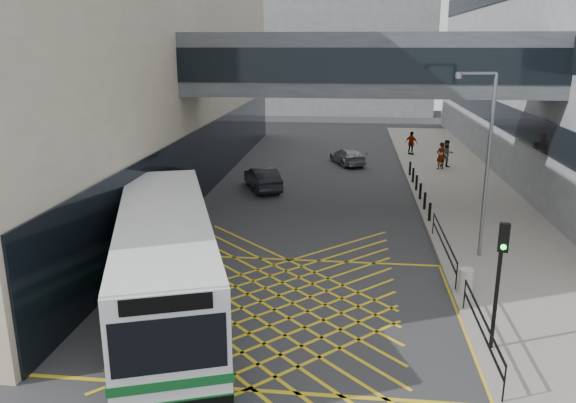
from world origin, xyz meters
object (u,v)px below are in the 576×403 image
(pedestrian_a, at_px, (441,156))
(pedestrian_b, at_px, (447,154))
(bus, at_px, (166,258))
(pedestrian_c, at_px, (411,143))
(car_silver, at_px, (348,156))
(litter_bin, at_px, (465,281))
(car_white, at_px, (164,256))
(car_dark, at_px, (263,179))
(street_lamp, at_px, (485,155))
(traffic_light, at_px, (500,268))

(pedestrian_a, distance_m, pedestrian_b, 0.87)
(bus, relative_size, pedestrian_c, 6.89)
(car_silver, distance_m, litter_bin, 22.51)
(pedestrian_b, bearing_deg, car_silver, 160.53)
(bus, xyz_separation_m, car_white, (-1.03, 2.77, -1.05))
(car_dark, xyz_separation_m, street_lamp, (10.37, -10.28, 3.63))
(bus, distance_m, pedestrian_a, 25.46)
(car_silver, bearing_deg, street_lamp, 84.97)
(car_dark, relative_size, pedestrian_a, 2.35)
(car_silver, bearing_deg, pedestrian_c, -165.98)
(car_silver, bearing_deg, pedestrian_a, 143.54)
(car_silver, relative_size, pedestrian_b, 2.12)
(litter_bin, relative_size, pedestrian_b, 0.46)
(car_silver, bearing_deg, bus, 55.63)
(car_dark, distance_m, pedestrian_a, 13.03)
(car_silver, height_order, street_lamp, street_lamp)
(pedestrian_a, distance_m, pedestrian_c, 5.40)
(car_white, xyz_separation_m, car_silver, (6.63, 21.42, -0.15))
(bus, relative_size, litter_bin, 14.13)
(car_silver, relative_size, litter_bin, 4.61)
(car_white, xyz_separation_m, traffic_light, (10.95, -4.44, 1.83))
(car_white, relative_size, litter_bin, 5.57)
(car_silver, relative_size, street_lamp, 0.55)
(car_dark, xyz_separation_m, pedestrian_b, (11.88, 7.07, 0.43))
(pedestrian_c, bearing_deg, street_lamp, 125.59)
(car_dark, relative_size, traffic_light, 1.16)
(litter_bin, bearing_deg, pedestrian_a, 84.15)
(street_lamp, relative_size, litter_bin, 8.32)
(street_lamp, height_order, litter_bin, street_lamp)
(car_white, xyz_separation_m, pedestrian_c, (11.52, 24.89, 0.28))
(pedestrian_a, xyz_separation_m, pedestrian_c, (-1.47, 5.19, -0.03))
(bus, bearing_deg, car_white, 91.29)
(pedestrian_a, bearing_deg, car_dark, 0.75)
(pedestrian_b, bearing_deg, bus, -129.28)
(pedestrian_a, height_order, pedestrian_c, pedestrian_a)
(street_lamp, xyz_separation_m, litter_bin, (-1.10, -3.72, -3.72))
(bus, bearing_deg, pedestrian_b, 42.48)
(car_silver, xyz_separation_m, traffic_light, (4.32, -25.86, 1.98))
(bus, xyz_separation_m, pedestrian_a, (11.96, 22.47, -0.74))
(car_silver, height_order, pedestrian_c, pedestrian_c)
(litter_bin, xyz_separation_m, pedestrian_b, (2.61, 21.07, 0.51))
(pedestrian_c, bearing_deg, traffic_light, 123.20)
(street_lamp, bearing_deg, bus, -164.04)
(traffic_light, bearing_deg, litter_bin, 96.99)
(car_silver, bearing_deg, litter_bin, 79.61)
(bus, xyz_separation_m, car_dark, (0.60, 16.09, -1.14))
(car_dark, bearing_deg, pedestrian_b, -172.53)
(traffic_light, bearing_deg, bus, 176.74)
(car_white, bearing_deg, car_dark, -104.60)
(traffic_light, distance_m, street_lamp, 7.74)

